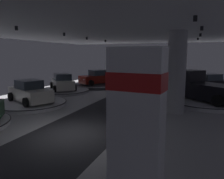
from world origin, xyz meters
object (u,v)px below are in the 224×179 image
object	(u,v)px
display_car_deep_right	(209,83)
display_car_deep_left	(97,78)
display_platform_far_left	(63,91)
pickup_truck_far_right	(203,88)
display_platform_far_right	(205,102)
column_right	(176,73)
display_car_far_left	(63,82)
visitor_walking_near	(114,94)
display_platform_deep_left	(97,85)
display_car_mid_left	(30,92)
display_platform_mid_left	(31,103)
display_platform_deep_right	(208,91)
brand_sign_pylon	(136,143)

from	to	relation	value
display_car_deep_right	display_car_deep_left	size ratio (longest dim) A/B	0.98
display_car_deep_right	display_platform_far_left	bearing A→B (deg)	-158.26
pickup_truck_far_right	display_platform_far_right	bearing A→B (deg)	-39.05
column_right	display_car_far_left	world-z (taller)	column_right
column_right	visitor_walking_near	xyz separation A→B (m)	(-4.58, 0.37, -1.84)
display_platform_far_left	visitor_walking_near	xyz separation A→B (m)	(7.28, -3.83, 0.75)
display_platform_deep_left	display_car_mid_left	xyz separation A→B (m)	(-0.62, -10.92, 0.85)
pickup_truck_far_right	display_car_mid_left	xyz separation A→B (m)	(-12.52, -5.57, -0.21)
display_car_far_left	display_platform_deep_left	world-z (taller)	display_car_far_left
display_car_deep_left	display_platform_deep_left	bearing A→B (deg)	-122.30
display_platform_far_right	display_car_far_left	world-z (taller)	display_car_far_left
display_platform_far_right	display_car_far_left	xyz separation A→B (m)	(-13.88, 0.73, 0.86)
column_right	display_car_mid_left	xyz separation A→B (m)	(-10.73, -1.92, -1.69)
pickup_truck_far_right	display_platform_mid_left	world-z (taller)	pickup_truck_far_right
display_car_deep_left	display_platform_mid_left	world-z (taller)	display_car_deep_left
display_car_deep_right	visitor_walking_near	size ratio (longest dim) A/B	2.78
display_car_mid_left	display_car_deep_left	bearing A→B (deg)	86.66
pickup_truck_far_right	display_car_deep_left	world-z (taller)	pickup_truck_far_right
display_platform_deep_right	display_platform_deep_left	xyz separation A→B (m)	(-12.58, -0.91, 0.08)
display_platform_far_left	display_platform_deep_left	size ratio (longest dim) A/B	0.97
display_platform_deep_left	display_platform_mid_left	size ratio (longest dim) A/B	1.05
brand_sign_pylon	display_car_far_left	size ratio (longest dim) A/B	0.95
brand_sign_pylon	display_car_far_left	world-z (taller)	brand_sign_pylon
column_right	pickup_truck_far_right	distance (m)	4.33
column_right	display_platform_far_left	world-z (taller)	column_right
pickup_truck_far_right	display_car_deep_left	xyz separation A→B (m)	(-11.88, 5.37, -0.13)
pickup_truck_far_right	display_platform_deep_left	world-z (taller)	pickup_truck_far_right
display_platform_far_right	display_car_mid_left	bearing A→B (deg)	-157.18
column_right	display_platform_deep_left	distance (m)	13.76
brand_sign_pylon	visitor_walking_near	xyz separation A→B (m)	(-4.79, 11.44, -1.21)
display_platform_far_right	display_car_deep_left	xyz separation A→B (m)	(-12.13, 5.57, 0.96)
brand_sign_pylon	display_platform_far_left	world-z (taller)	brand_sign_pylon
pickup_truck_far_right	display_car_far_left	size ratio (longest dim) A/B	1.26
column_right	display_car_deep_right	xyz separation A→B (m)	(2.50, 9.92, -1.75)
column_right	display_platform_deep_left	bearing A→B (deg)	138.32
pickup_truck_far_right	display_car_mid_left	distance (m)	13.71
display_platform_mid_left	visitor_walking_near	xyz separation A→B (m)	(6.12, 2.31, 0.74)
display_platform_deep_right	display_platform_mid_left	world-z (taller)	display_platform_mid_left
brand_sign_pylon	display_platform_deep_right	bearing A→B (deg)	83.84
display_platform_deep_right	display_platform_far_right	bearing A→B (deg)	-93.82
display_car_far_left	pickup_truck_far_right	bearing A→B (deg)	-2.20
display_platform_far_left	display_car_far_left	bearing A→B (deg)	-47.12
pickup_truck_far_right	display_platform_far_left	distance (m)	13.71
brand_sign_pylon	display_platform_deep_left	distance (m)	22.64
display_car_deep_left	visitor_walking_near	world-z (taller)	display_car_deep_left
brand_sign_pylon	display_platform_mid_left	xyz separation A→B (m)	(-10.91, 9.14, -1.96)
display_platform_far_right	display_car_mid_left	world-z (taller)	display_car_mid_left
display_car_deep_right	display_car_deep_left	xyz separation A→B (m)	(-12.59, -0.90, 0.15)
display_car_deep_right	visitor_walking_near	world-z (taller)	display_car_deep_right
column_right	display_car_deep_left	xyz separation A→B (m)	(-10.09, 9.02, -1.61)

